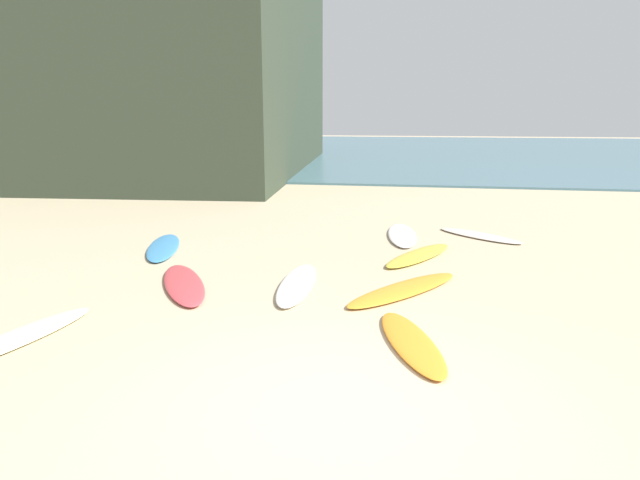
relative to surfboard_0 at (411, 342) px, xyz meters
The scene contains 14 objects.
ground_plane 1.68m from the surfboard_0, 114.85° to the right, with size 120.00×120.00×0.00m, color #C6B28E.
ocean_water 33.96m from the surfboard_0, 91.19° to the left, with size 120.00×40.00×0.08m, color slate.
coastal_headland 27.10m from the surfboard_0, 136.04° to the left, with size 28.15×19.43×10.33m, color #333D2D.
surfboard_0 is the anchor object (origin of this frame).
surfboard_1 4.66m from the surfboard_0, behind, with size 0.53×2.18×0.07m, color #ECECBC.
surfboard_2 6.18m from the surfboard_0, 141.87° to the left, with size 0.58×2.32×0.08m, color #4697D7.
surfboard_3 2.60m from the surfboard_0, 132.51° to the left, with size 0.52×2.19×0.09m, color white.
surfboard_4 3.86m from the surfboard_0, 154.96° to the left, with size 0.57×2.24×0.08m, color #E44C53.
surfboard_5 5.72m from the surfboard_0, 92.27° to the left, with size 0.60×2.38×0.08m, color silver.
surfboard_6 6.14m from the surfboard_0, 76.49° to the left, with size 0.56×2.04×0.06m, color silver.
surfboard_7 4.00m from the surfboard_0, 88.31° to the left, with size 0.53×2.19×0.09m, color yellow.
surfboard_8 1.94m from the surfboard_0, 93.39° to the left, with size 0.55×2.42×0.08m, color #F59F2B.
beachgoer_near 12.09m from the surfboard_0, 120.14° to the left, with size 0.30×0.34×1.72m.
beachgoer_mid 13.81m from the surfboard_0, 124.71° to the left, with size 0.36×0.36×1.65m.
Camera 1 is at (0.64, -4.46, 2.64)m, focal length 30.63 mm.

